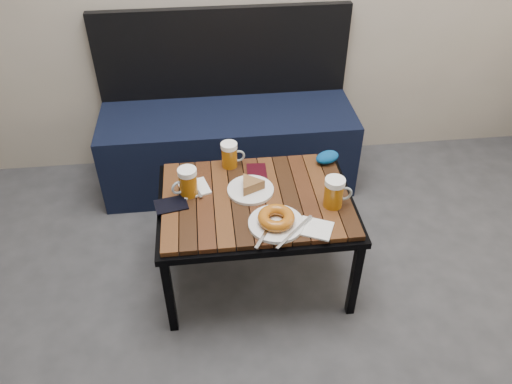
{
  "coord_description": "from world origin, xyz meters",
  "views": [
    {
      "loc": [
        -0.15,
        -0.66,
        1.82
      ],
      "look_at": [
        0.04,
        0.98,
        0.5
      ],
      "focal_mm": 35.0,
      "sensor_mm": 36.0,
      "label": 1
    }
  ],
  "objects": [
    {
      "name": "beer_mug_right",
      "position": [
        0.36,
        0.89,
        0.54
      ],
      "size": [
        0.12,
        0.08,
        0.13
      ],
      "rotation": [
        0.0,
        0.0,
        0.04
      ],
      "color": "#9E5A0C",
      "rests_on": "cafe_table"
    },
    {
      "name": "beer_mug_left",
      "position": [
        -0.24,
        1.03,
        0.54
      ],
      "size": [
        0.12,
        0.1,
        0.13
      ],
      "rotation": [
        0.0,
        0.0,
        3.58
      ],
      "color": "#9E5A0C",
      "rests_on": "cafe_table"
    },
    {
      "name": "cafe_table",
      "position": [
        0.04,
        0.98,
        0.43
      ],
      "size": [
        0.84,
        0.62,
        0.47
      ],
      "color": "black",
      "rests_on": "ground"
    },
    {
      "name": "passport_burgundy",
      "position": [
        0.07,
        1.16,
        0.47
      ],
      "size": [
        0.09,
        0.12,
        0.01
      ],
      "primitive_type": "cube",
      "rotation": [
        0.0,
        0.0,
        -0.04
      ],
      "color": "black",
      "rests_on": "cafe_table"
    },
    {
      "name": "passport_navy",
      "position": [
        -0.32,
        0.96,
        0.48
      ],
      "size": [
        0.15,
        0.12,
        0.01
      ],
      "primitive_type": "cube",
      "rotation": [
        0.0,
        0.0,
        -1.37
      ],
      "color": "black",
      "rests_on": "cafe_table"
    },
    {
      "name": "napkin_right",
      "position": [
        0.25,
        0.75,
        0.48
      ],
      "size": [
        0.17,
        0.16,
        0.01
      ],
      "rotation": [
        0.0,
        0.0,
        -0.43
      ],
      "color": "white",
      "rests_on": "cafe_table"
    },
    {
      "name": "knit_pouch",
      "position": [
        0.4,
        1.2,
        0.5
      ],
      "size": [
        0.14,
        0.12,
        0.05
      ],
      "primitive_type": "ellipsoid",
      "rotation": [
        0.0,
        0.0,
        0.43
      ],
      "color": "navy",
      "rests_on": "cafe_table"
    },
    {
      "name": "beer_mug_centre",
      "position": [
        -0.05,
        1.22,
        0.53
      ],
      "size": [
        0.11,
        0.08,
        0.12
      ],
      "rotation": [
        0.0,
        0.0,
        0.06
      ],
      "color": "#9E5A0C",
      "rests_on": "cafe_table"
    },
    {
      "name": "plate_pie",
      "position": [
        0.02,
        1.02,
        0.49
      ],
      "size": [
        0.2,
        0.2,
        0.06
      ],
      "color": "white",
      "rests_on": "cafe_table"
    },
    {
      "name": "napkin_left",
      "position": [
        -0.22,
        1.06,
        0.48
      ],
      "size": [
        0.15,
        0.15,
        0.01
      ],
      "rotation": [
        0.0,
        0.0,
        0.27
      ],
      "color": "white",
      "rests_on": "cafe_table"
    },
    {
      "name": "plate_bagel",
      "position": [
        0.1,
        0.79,
        0.5
      ],
      "size": [
        0.26,
        0.26,
        0.06
      ],
      "color": "white",
      "rests_on": "cafe_table"
    },
    {
      "name": "bench",
      "position": [
        -0.03,
        1.76,
        0.27
      ],
      "size": [
        1.4,
        0.5,
        0.95
      ],
      "color": "black",
      "rests_on": "ground"
    }
  ]
}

